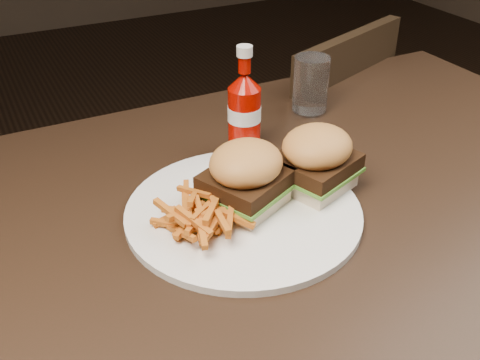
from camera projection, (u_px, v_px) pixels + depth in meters
name	position (u px, v px, depth m)	size (l,w,h in m)	color
dining_table	(294.00, 214.00, 0.80)	(1.20, 0.80, 0.04)	black
chair_far	(279.00, 174.00, 1.46)	(0.38, 0.38, 0.04)	black
plate	(243.00, 212.00, 0.76)	(0.32, 0.32, 0.01)	white
sandwich_half_a	(246.00, 197.00, 0.76)	(0.09, 0.09, 0.02)	beige
sandwich_half_b	(314.00, 180.00, 0.80)	(0.09, 0.09, 0.02)	beige
fries_pile	(204.00, 210.00, 0.72)	(0.10, 0.10, 0.04)	#B54328
ketchup_bottle	(244.00, 119.00, 0.87)	(0.05, 0.05, 0.10)	#9A0800
tumbler	(311.00, 84.00, 1.01)	(0.06, 0.06, 0.10)	white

